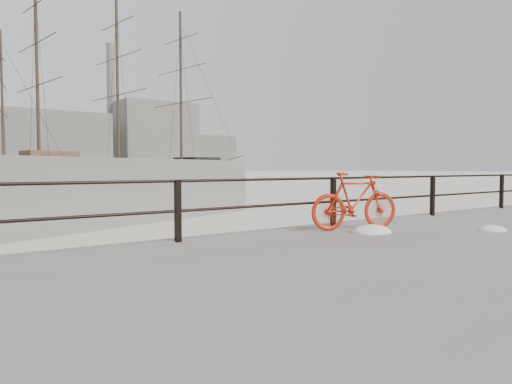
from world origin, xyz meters
TOP-DOWN VIEW (x-y plane):
  - ground at (0.00, 0.00)m, footprint 400.00×400.00m
  - guardrail at (0.00, -0.15)m, footprint 28.00×0.10m
  - bicycle at (-3.60, -0.82)m, footprint 1.83×0.80m
  - barque_black at (20.37, 81.31)m, footprint 67.92×31.07m
  - industrial_west at (20.00, 140.00)m, footprint 32.00×18.00m
  - industrial_mid at (55.00, 145.00)m, footprint 26.00×20.00m
  - industrial_east at (78.00, 150.00)m, footprint 20.00×16.00m
  - smokestack at (42.00, 150.00)m, footprint 2.80×2.80m

SIDE VIEW (x-z plane):
  - ground at x=0.00m, z-range 0.00..0.00m
  - barque_black at x=20.37m, z-range -18.32..18.32m
  - guardrail at x=0.00m, z-range 0.35..1.35m
  - bicycle at x=-3.60m, z-range 0.35..1.46m
  - industrial_east at x=78.00m, z-range 0.00..14.00m
  - industrial_west at x=20.00m, z-range 0.00..18.00m
  - industrial_mid at x=55.00m, z-range 0.00..24.00m
  - smokestack at x=42.00m, z-range 0.00..44.00m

